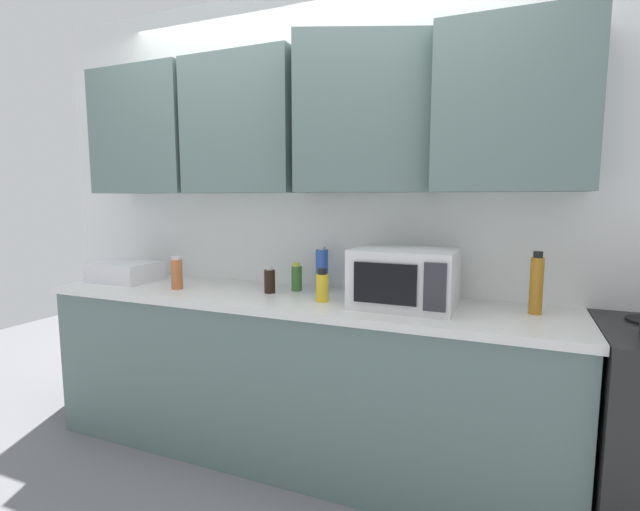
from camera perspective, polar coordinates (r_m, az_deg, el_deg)
The scene contains 10 objects.
wall_back_with_cabinets at distance 2.64m, azimuth -1.51°, elevation 10.57°, with size 3.71×0.55×2.60m.
counter_run at distance 2.62m, azimuth -3.52°, elevation -14.64°, with size 2.84×0.63×0.90m.
microwave at distance 2.26m, azimuth 10.34°, elevation -2.73°, with size 0.48×0.37×0.28m.
dish_rack at distance 3.17m, azimuth -22.83°, elevation -1.83°, with size 0.38×0.30×0.12m, color silver.
bottle_amber_vinegar at distance 2.30m, azimuth 25.07°, elevation -3.24°, with size 0.06×0.06×0.28m.
bottle_soy_dark at distance 2.57m, azimuth -6.21°, elevation -3.12°, with size 0.06×0.06×0.14m.
bottle_blue_cleaner at distance 2.59m, azimuth 0.24°, elevation -1.79°, with size 0.07×0.07×0.25m.
bottle_yellow_mustard at distance 2.34m, azimuth 0.27°, elevation -3.82°, with size 0.06×0.06×0.17m.
bottle_spice_jar at distance 2.78m, azimuth -17.21°, elevation -2.11°, with size 0.06×0.06×0.19m.
bottle_green_oil at distance 2.62m, azimuth -2.89°, elevation -2.74°, with size 0.06×0.06×0.16m.
Camera 1 is at (1.09, -2.48, 1.42)m, focal length 26.01 mm.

